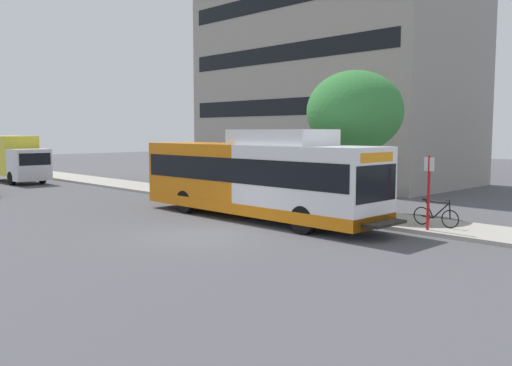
{
  "coord_description": "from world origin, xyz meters",
  "views": [
    {
      "loc": [
        -11.49,
        -14.37,
        3.57
      ],
      "look_at": [
        2.91,
        0.38,
        1.6
      ],
      "focal_mm": 37.9,
      "sensor_mm": 36.0,
      "label": 1
    }
  ],
  "objects_px": {
    "bicycle_parked": "(436,215)",
    "box_truck_background": "(14,157)",
    "transit_bus": "(256,177)",
    "street_tree_near_stop": "(355,112)",
    "bus_stop_sign_pole": "(429,187)"
  },
  "relations": [
    {
      "from": "bicycle_parked",
      "to": "box_truck_background",
      "type": "height_order",
      "value": "box_truck_background"
    },
    {
      "from": "street_tree_near_stop",
      "to": "bus_stop_sign_pole",
      "type": "bearing_deg",
      "value": -113.74
    },
    {
      "from": "box_truck_background",
      "to": "bicycle_parked",
      "type": "bearing_deg",
      "value": -82.73
    },
    {
      "from": "transit_bus",
      "to": "street_tree_near_stop",
      "type": "xyz_separation_m",
      "value": [
        4.04,
        -1.92,
        2.71
      ]
    },
    {
      "from": "bicycle_parked",
      "to": "transit_bus",
      "type": "bearing_deg",
      "value": 114.26
    },
    {
      "from": "bus_stop_sign_pole",
      "to": "box_truck_background",
      "type": "bearing_deg",
      "value": 95.64
    },
    {
      "from": "bicycle_parked",
      "to": "box_truck_background",
      "type": "xyz_separation_m",
      "value": [
        -3.82,
        29.89,
        1.18
      ]
    },
    {
      "from": "bus_stop_sign_pole",
      "to": "bicycle_parked",
      "type": "bearing_deg",
      "value": 9.04
    },
    {
      "from": "transit_bus",
      "to": "bicycle_parked",
      "type": "distance_m",
      "value": 7.09
    },
    {
      "from": "box_truck_background",
      "to": "transit_bus",
      "type": "bearing_deg",
      "value": -87.71
    },
    {
      "from": "bus_stop_sign_pole",
      "to": "box_truck_background",
      "type": "height_order",
      "value": "box_truck_background"
    },
    {
      "from": "transit_bus",
      "to": "street_tree_near_stop",
      "type": "height_order",
      "value": "street_tree_near_stop"
    },
    {
      "from": "bicycle_parked",
      "to": "box_truck_background",
      "type": "bearing_deg",
      "value": 97.27
    },
    {
      "from": "bus_stop_sign_pole",
      "to": "street_tree_near_stop",
      "type": "distance_m",
      "value": 5.73
    },
    {
      "from": "bus_stop_sign_pole",
      "to": "box_truck_background",
      "type": "distance_m",
      "value": 30.17
    }
  ]
}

